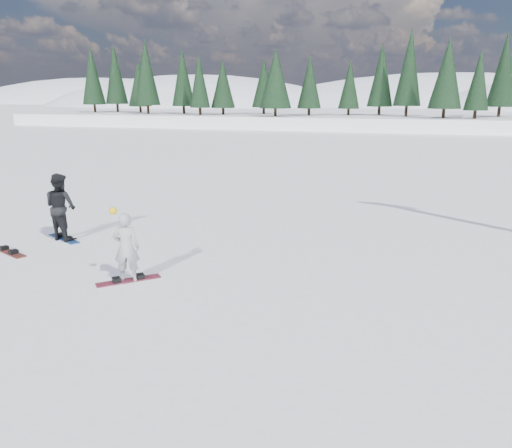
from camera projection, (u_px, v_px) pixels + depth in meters
The scene contains 7 objects.
ground at pixel (75, 260), 13.28m from camera, with size 420.00×420.00×0.00m, color white.
alpine_backdrop at pixel (354, 141), 195.32m from camera, with size 412.50×227.00×53.20m.
snowboarder_woman at pixel (126, 247), 11.59m from camera, with size 0.71×0.58×1.81m.
snowboarder_man at pixel (61, 207), 14.94m from camera, with size 0.98×0.77×2.03m, color black.
snowboard_woman at pixel (129, 281), 11.80m from camera, with size 1.50×0.28×0.03m, color maroon.
snowboard_man at pixel (64, 239), 15.20m from camera, with size 1.50×0.28×0.03m, color navy.
snowboard_loose_b at pixel (9, 252), 13.91m from camera, with size 1.50×0.28×0.03m, color maroon.
Camera 1 is at (8.25, -10.68, 4.31)m, focal length 35.00 mm.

